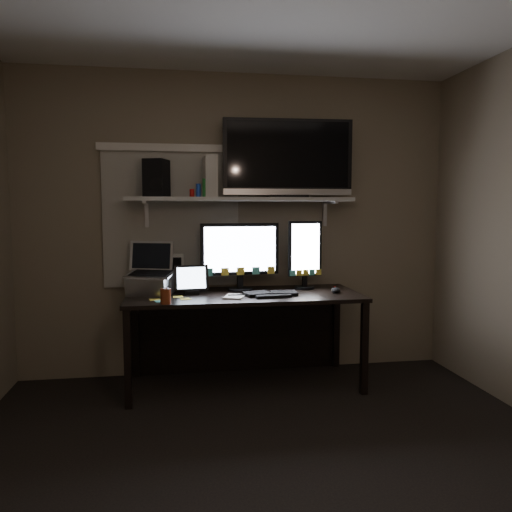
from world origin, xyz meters
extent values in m
plane|color=black|center=(0.00, 0.00, 0.00)|extent=(3.60, 3.60, 0.00)
plane|color=#786B56|center=(0.00, 1.80, 1.25)|extent=(3.60, 0.00, 3.60)
cube|color=#B7B1A5|center=(-0.55, 1.79, 1.30)|extent=(1.10, 0.02, 1.10)
cube|color=black|center=(0.00, 1.43, 0.71)|extent=(1.80, 0.75, 0.03)
cube|color=black|center=(0.00, 1.78, 0.35)|extent=(1.80, 0.02, 0.70)
cube|color=black|center=(-0.86, 1.09, 0.35)|extent=(0.05, 0.05, 0.70)
cube|color=black|center=(0.86, 1.09, 0.35)|extent=(0.05, 0.05, 0.70)
cube|color=black|center=(-0.86, 1.76, 0.35)|extent=(0.05, 0.05, 0.70)
cube|color=black|center=(0.86, 1.76, 0.35)|extent=(0.05, 0.05, 0.70)
cube|color=#B2B3AD|center=(0.00, 1.62, 1.46)|extent=(1.80, 0.35, 0.03)
cube|color=black|center=(-0.01, 1.58, 1.01)|extent=(0.64, 0.13, 0.56)
cube|color=black|center=(0.53, 1.59, 1.01)|extent=(0.29, 0.09, 0.57)
cube|color=black|center=(0.19, 1.33, 0.74)|extent=(0.43, 0.20, 0.03)
ellipsoid|color=black|center=(0.72, 1.36, 0.75)|extent=(0.10, 0.13, 0.04)
cube|color=silver|center=(-0.09, 1.28, 0.74)|extent=(0.19, 0.23, 0.01)
cube|color=black|center=(-0.41, 1.46, 0.84)|extent=(0.27, 0.13, 0.23)
cube|color=black|center=(-0.59, 1.72, 0.87)|extent=(0.24, 0.16, 0.29)
cube|color=#B7B7BC|center=(-0.71, 1.49, 0.93)|extent=(0.43, 0.39, 0.40)
cylinder|color=maroon|center=(-0.59, 1.10, 0.78)|extent=(0.08, 0.08, 0.11)
cube|color=black|center=(0.39, 1.64, 1.80)|extent=(1.06, 0.24, 0.63)
cube|color=beige|center=(-0.24, 1.63, 1.64)|extent=(0.10, 0.28, 0.32)
cube|color=black|center=(-0.66, 1.62, 1.63)|extent=(0.21, 0.24, 0.29)
camera|label=1|loc=(-0.52, -2.37, 1.39)|focal=35.00mm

